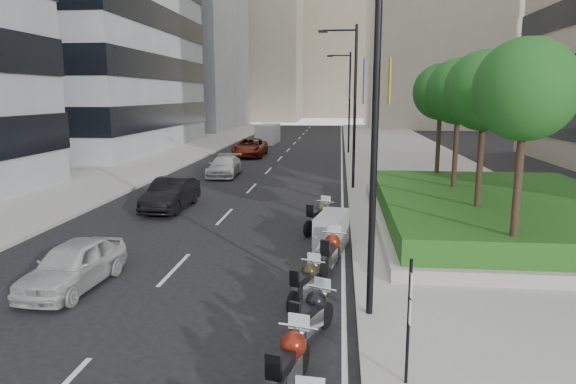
# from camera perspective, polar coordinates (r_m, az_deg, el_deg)

# --- Properties ---
(ground) EXTENTS (160.00, 160.00, 0.00)m
(ground) POSITION_cam_1_polar(r_m,az_deg,el_deg) (12.46, -11.61, -14.70)
(ground) COLOR black
(ground) RESTS_ON ground
(sidewalk_right) EXTENTS (10.00, 100.00, 0.15)m
(sidewalk_right) POSITION_cam_1_polar(r_m,az_deg,el_deg) (41.41, 13.36, 3.21)
(sidewalk_right) COLOR #9E9B93
(sidewalk_right) RESTS_ON ground
(sidewalk_left) EXTENTS (8.00, 100.00, 0.15)m
(sidewalk_left) POSITION_cam_1_polar(r_m,az_deg,el_deg) (43.88, -15.00, 3.55)
(sidewalk_left) COLOR #9E9B93
(sidewalk_left) RESTS_ON ground
(lane_edge) EXTENTS (0.12, 100.00, 0.01)m
(lane_edge) POSITION_cam_1_polar(r_m,az_deg,el_deg) (41.05, 6.00, 3.28)
(lane_edge) COLOR silver
(lane_edge) RESTS_ON ground
(lane_centre) EXTENTS (0.12, 100.00, 0.01)m
(lane_centre) POSITION_cam_1_polar(r_m,az_deg,el_deg) (41.36, -1.24, 3.39)
(lane_centre) COLOR silver
(lane_centre) RESTS_ON ground
(building_grey_far) EXTENTS (22.00, 26.00, 30.00)m
(building_grey_far) POSITION_cam_1_polar(r_m,az_deg,el_deg) (85.82, -13.56, 16.96)
(building_grey_far) COLOR gray
(building_grey_far) RESTS_ON ground
(building_cream_right) EXTENTS (28.00, 24.00, 36.00)m
(building_cream_right) POSITION_cam_1_polar(r_m,az_deg,el_deg) (93.44, 18.06, 18.07)
(building_cream_right) COLOR #B7AD93
(building_cream_right) RESTS_ON ground
(building_cream_left) EXTENTS (26.00, 24.00, 34.00)m
(building_cream_left) POSITION_cam_1_polar(r_m,az_deg,el_deg) (113.38, -5.41, 16.64)
(building_cream_left) COLOR #B7AD93
(building_cream_left) RESTS_ON ground
(building_cream_centre) EXTENTS (30.00, 24.00, 38.00)m
(building_cream_centre) POSITION_cam_1_polar(r_m,az_deg,el_deg) (131.43, 5.32, 16.70)
(building_cream_centre) COLOR #B7AD93
(building_cream_centre) RESTS_ON ground
(planter) EXTENTS (10.00, 14.00, 0.40)m
(planter) POSITION_cam_1_polar(r_m,az_deg,el_deg) (22.26, 22.58, -2.95)
(planter) COLOR #A09D95
(planter) RESTS_ON sidewalk_right
(hedge) EXTENTS (9.40, 13.40, 0.80)m
(hedge) POSITION_cam_1_polar(r_m,az_deg,el_deg) (22.13, 22.69, -1.44)
(hedge) COLOR #1B3D11
(hedge) RESTS_ON planter
(tree_0) EXTENTS (2.80, 2.80, 6.30)m
(tree_0) POSITION_cam_1_polar(r_m,az_deg,el_deg) (15.53, 24.91, 10.21)
(tree_0) COLOR #332319
(tree_0) RESTS_ON planter
(tree_1) EXTENTS (2.80, 2.80, 6.30)m
(tree_1) POSITION_cam_1_polar(r_m,az_deg,el_deg) (19.36, 21.05, 10.40)
(tree_1) COLOR #332319
(tree_1) RESTS_ON planter
(tree_2) EXTENTS (2.80, 2.80, 6.30)m
(tree_2) POSITION_cam_1_polar(r_m,az_deg,el_deg) (23.25, 18.47, 10.51)
(tree_2) COLOR #332319
(tree_2) RESTS_ON planter
(tree_3) EXTENTS (2.80, 2.80, 6.30)m
(tree_3) POSITION_cam_1_polar(r_m,az_deg,el_deg) (27.17, 16.64, 10.57)
(tree_3) COLOR #332319
(tree_3) RESTS_ON planter
(lamp_post_0) EXTENTS (2.34, 0.45, 9.00)m
(lamp_post_0) POSITION_cam_1_polar(r_m,az_deg,el_deg) (11.73, 8.95, 9.44)
(lamp_post_0) COLOR black
(lamp_post_0) RESTS_ON ground
(lamp_post_1) EXTENTS (2.34, 0.45, 9.00)m
(lamp_post_1) POSITION_cam_1_polar(r_m,az_deg,el_deg) (28.71, 7.14, 10.20)
(lamp_post_1) COLOR black
(lamp_post_1) RESTS_ON ground
(lamp_post_2) EXTENTS (2.34, 0.45, 9.00)m
(lamp_post_2) POSITION_cam_1_polar(r_m,az_deg,el_deg) (46.71, 6.66, 10.40)
(lamp_post_2) COLOR black
(lamp_post_2) RESTS_ON ground
(parking_sign) EXTENTS (0.06, 0.32, 2.50)m
(parking_sign) POSITION_cam_1_polar(r_m,az_deg,el_deg) (9.61, 13.28, -13.20)
(parking_sign) COLOR black
(parking_sign) RESTS_ON ground
(motorcycle_1) EXTENTS (0.82, 2.23, 1.13)m
(motorcycle_1) POSITION_cam_1_polar(r_m,az_deg,el_deg) (9.58, 0.11, -18.69)
(motorcycle_1) COLOR black
(motorcycle_1) RESTS_ON ground
(motorcycle_2) EXTENTS (1.04, 2.03, 1.08)m
(motorcycle_2) POSITION_cam_1_polar(r_m,az_deg,el_deg) (11.48, 2.60, -13.60)
(motorcycle_2) COLOR black
(motorcycle_2) RESTS_ON ground
(motorcycle_3) EXTENTS (0.90, 1.93, 1.01)m
(motorcycle_3) POSITION_cam_1_polar(r_m,az_deg,el_deg) (13.45, 2.01, -10.02)
(motorcycle_3) COLOR black
(motorcycle_3) RESTS_ON ground
(motorcycle_4) EXTENTS (0.78, 2.23, 1.12)m
(motorcycle_4) POSITION_cam_1_polar(r_m,az_deg,el_deg) (15.70, 4.77, -6.74)
(motorcycle_4) COLOR black
(motorcycle_4) RESTS_ON ground
(motorcycle_5) EXTENTS (1.25, 2.26, 1.29)m
(motorcycle_5) POSITION_cam_1_polar(r_m,az_deg,el_deg) (17.80, 4.86, -4.46)
(motorcycle_5) COLOR black
(motorcycle_5) RESTS_ON ground
(motorcycle_6) EXTENTS (1.13, 2.15, 1.15)m
(motorcycle_6) POSITION_cam_1_polar(r_m,az_deg,el_deg) (20.14, 3.48, -2.75)
(motorcycle_6) COLOR black
(motorcycle_6) RESTS_ON ground
(car_a) EXTENTS (1.82, 3.98, 1.32)m
(car_a) POSITION_cam_1_polar(r_m,az_deg,el_deg) (15.57, -22.75, -7.47)
(car_a) COLOR silver
(car_a) RESTS_ON ground
(car_b) EXTENTS (1.64, 4.47, 1.46)m
(car_b) POSITION_cam_1_polar(r_m,az_deg,el_deg) (24.61, -12.88, -0.23)
(car_b) COLOR black
(car_b) RESTS_ON ground
(car_c) EXTENTS (2.00, 4.62, 1.33)m
(car_c) POSITION_cam_1_polar(r_m,az_deg,el_deg) (34.19, -7.07, 2.87)
(car_c) COLOR #B1B1B3
(car_c) RESTS_ON ground
(car_d) EXTENTS (2.69, 5.65, 1.56)m
(car_d) POSITION_cam_1_polar(r_m,az_deg,el_deg) (44.96, -4.25, 4.95)
(car_d) COLOR #60170B
(car_d) RESTS_ON ground
(delivery_van) EXTENTS (2.23, 5.08, 2.08)m
(delivery_van) POSITION_cam_1_polar(r_m,az_deg,el_deg) (56.70, -2.29, 6.37)
(delivery_van) COLOR #B6B7B8
(delivery_van) RESTS_ON ground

